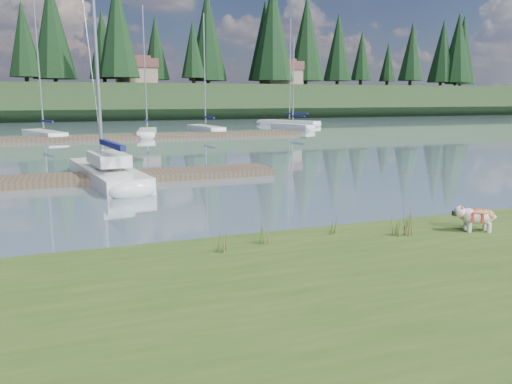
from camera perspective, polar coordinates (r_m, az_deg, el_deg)
name	(u,v)px	position (r m, az deg, el deg)	size (l,w,h in m)	color
ground	(126,139)	(41.90, -14.61, 5.92)	(200.00, 200.00, 0.00)	gray
bank	(387,322)	(7.56, 14.71, -14.19)	(60.00, 9.00, 0.35)	#374F1B
ridge	(98,102)	(84.67, -17.64, 9.76)	(200.00, 20.00, 5.00)	black
bulldog	(477,216)	(12.25, 23.92, -2.49)	(0.96, 0.63, 0.57)	silver
sailboat_main	(103,169)	(21.45, -17.06, 2.56)	(2.95, 8.52, 12.08)	silver
dock_near	(77,179)	(20.82, -19.80, 1.40)	(16.00, 2.00, 0.30)	#4C3D2C
dock_far	(151,136)	(42.13, -11.89, 6.27)	(26.00, 2.20, 0.30)	#4C3D2C
sailboat_bg_1	(41,133)	(45.67, -23.33, 6.18)	(4.15, 7.89, 11.71)	silver
sailboat_bg_2	(148,132)	(44.87, -12.28, 6.75)	(2.63, 7.34, 10.91)	silver
sailboat_bg_3	(203,128)	(49.69, -6.04, 7.30)	(2.32, 7.65, 11.13)	silver
sailboat_bg_4	(289,126)	(52.63, 3.84, 7.53)	(2.89, 6.30, 9.35)	silver
sailboat_bg_5	(284,122)	(60.68, 3.24, 7.96)	(6.04, 8.23, 12.28)	silver
weed_0	(264,230)	(10.31, 0.97, -4.38)	(0.17, 0.14, 0.65)	#475B23
weed_1	(334,226)	(11.12, 8.86, -3.88)	(0.17, 0.14, 0.43)	#475B23
weed_2	(408,221)	(11.30, 17.03, -3.20)	(0.17, 0.14, 0.79)	#475B23
weed_3	(224,240)	(9.77, -3.72, -5.48)	(0.17, 0.14, 0.57)	#475B23
weed_4	(395,228)	(11.28, 15.60, -3.95)	(0.17, 0.14, 0.43)	#475B23
weed_5	(471,218)	(12.64, 23.34, -2.75)	(0.17, 0.14, 0.49)	#475B23
mud_lip	(272,245)	(11.23, 1.79, -6.03)	(60.00, 0.50, 0.14)	#33281C
conifer_3	(23,39)	(84.21, -25.04, 15.57)	(4.84, 4.84, 12.25)	#382619
conifer_4	(117,28)	(78.50, -15.55, 17.59)	(6.16, 6.16, 15.10)	#382619
conifer_5	(193,49)	(84.09, -7.22, 15.86)	(3.96, 3.96, 10.35)	#382619
conifer_6	(273,31)	(86.43, 1.90, 17.90)	(7.04, 7.04, 17.00)	#382619
conifer_7	(338,47)	(94.94, 9.36, 16.04)	(5.28, 5.28, 13.20)	#382619
conifer_8	(412,51)	(98.61, 17.37, 15.11)	(4.62, 4.62, 11.77)	#382619
conifer_9	(458,47)	(109.23, 22.06, 15.07)	(5.94, 5.94, 14.62)	#382619
house_1	(136,71)	(83.27, -13.53, 13.27)	(6.30, 5.30, 4.65)	gray
house_2	(281,73)	(87.55, 2.87, 13.42)	(6.30, 5.30, 4.65)	gray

